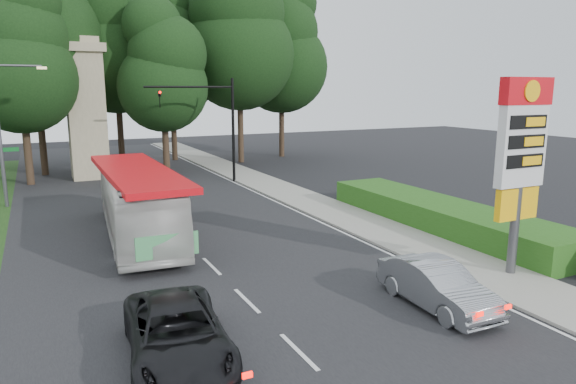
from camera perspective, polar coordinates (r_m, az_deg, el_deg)
name	(u,v)px	position (r m, az deg, el deg)	size (l,w,h in m)	color
ground	(308,362)	(13.05, 2.25, -18.33)	(120.00, 120.00, 0.00)	black
road_surface	(181,236)	(23.51, -11.85, -4.81)	(14.00, 80.00, 0.02)	black
sidewalk_right	(342,215)	(26.78, 6.04, -2.53)	(3.00, 80.00, 0.12)	gray
hedge	(441,215)	(25.37, 16.67, -2.48)	(3.00, 14.00, 1.20)	#235216
gas_station_pylon	(521,150)	(19.00, 24.51, 4.26)	(2.10, 0.45, 6.85)	#59595E
traffic_signal_mast	(215,116)	(35.76, -8.15, 8.39)	(6.10, 0.35, 7.20)	black
streetlight_signs	(3,127)	(32.06, -29.12, 6.33)	(2.75, 0.98, 8.00)	#59595E
monument	(86,108)	(40.12, -21.53, 8.66)	(3.00, 3.00, 10.05)	gray
tree_center_left	(30,10)	(43.31, -26.74, 17.59)	(10.08, 10.08, 19.80)	#2D2116
tree_center_right	(114,32)	(45.63, -18.77, 16.53)	(9.24, 9.24, 18.15)	#2D2116
tree_east_near	(170,52)	(48.43, -12.93, 14.91)	(8.12, 8.12, 15.95)	#2D2116
tree_east_mid	(239,31)	(46.24, -5.49, 17.40)	(9.52, 9.52, 18.70)	#2D2116
tree_far_east	(281,47)	(49.95, -0.74, 15.84)	(8.68, 8.68, 17.05)	#2D2116
tree_monument_left	(18,55)	(39.01, -27.80, 13.36)	(7.28, 7.28, 14.30)	#2D2116
tree_monument_right	(162,68)	(40.48, -13.81, 13.25)	(6.72, 6.72, 13.20)	#2D2116
transit_bus	(138,203)	(23.46, -16.32, -1.21)	(2.59, 11.05, 3.08)	silver
sedan_silver	(437,285)	(16.23, 16.20, -9.93)	(1.47, 4.22, 1.39)	#9FA2A6
suv_charcoal	(177,334)	(13.05, -12.23, -15.16)	(2.29, 4.98, 1.38)	black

